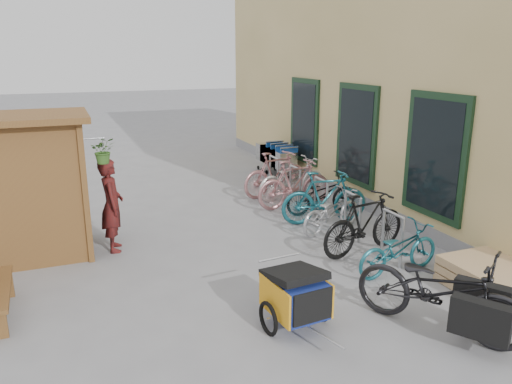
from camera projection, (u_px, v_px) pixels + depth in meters
name	position (u px, v px, depth m)	size (l,w,h in m)	color
ground	(262.00, 285.00, 7.45)	(80.00, 80.00, 0.00)	gray
building	(429.00, 46.00, 12.84)	(6.07, 13.00, 7.00)	#D6B97B
kiosk	(18.00, 168.00, 8.08)	(2.49, 1.65, 2.40)	brown
bike_rack	(321.00, 195.00, 10.28)	(0.05, 5.35, 0.86)	#A5A8AD
pallet_stack	(490.00, 278.00, 7.21)	(1.00, 1.20, 0.40)	tan
shopping_carts	(276.00, 156.00, 13.98)	(0.53, 1.79, 0.95)	silver
child_trailer	(296.00, 293.00, 6.21)	(0.86, 1.42, 0.82)	navy
cargo_bike	(441.00, 291.00, 6.08)	(1.71, 2.16, 1.10)	black
person_kiosk	(112.00, 205.00, 8.57)	(0.60, 0.39, 1.63)	maroon
bike_0	(398.00, 249.00, 7.74)	(0.54, 1.54, 0.81)	#1B616F
bike_1	(365.00, 223.00, 8.51)	(0.51, 1.80, 1.08)	black
bike_2	(332.00, 211.00, 9.60)	(0.53, 1.53, 0.81)	#A8A9AD
bike_3	(325.00, 197.00, 10.02)	(0.51, 1.80, 1.08)	#1B616F
bike_4	(322.00, 194.00, 10.66)	(0.57, 1.63, 0.86)	black
bike_5	(295.00, 184.00, 11.04)	(0.51, 1.81, 1.09)	#BA787B
bike_6	(292.00, 178.00, 11.78)	(0.63, 1.82, 0.95)	silver
bike_7	(276.00, 174.00, 11.95)	(0.51, 1.81, 1.09)	#BA787B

